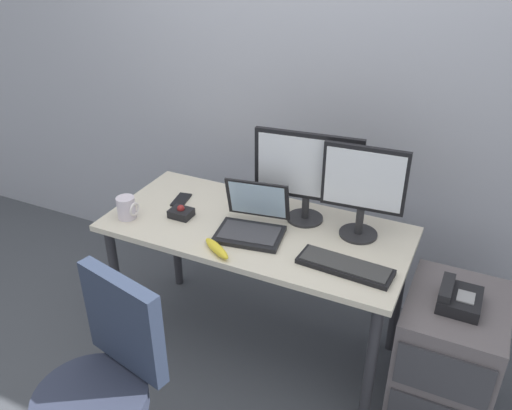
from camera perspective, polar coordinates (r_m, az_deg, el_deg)
name	(u,v)px	position (r m, az deg, el deg)	size (l,w,h in m)	color
ground_plane	(256,342)	(3.04, 0.00, -14.52)	(8.00, 8.00, 0.00)	#45494F
back_wall	(312,61)	(2.92, 6.01, 15.14)	(6.00, 0.10, 2.80)	#A3A6B3
desk	(256,242)	(2.63, 0.00, -3.96)	(1.48, 0.68, 0.75)	beige
file_cabinet	(446,358)	(2.65, 19.69, -15.19)	(0.42, 0.53, 0.64)	#5F585A
desk_phone	(458,298)	(2.42, 20.85, -9.34)	(0.17, 0.20, 0.09)	black
office_chair	(105,399)	(2.31, -15.88, -19.33)	(0.52, 0.53, 0.92)	black
monitor_main	(307,172)	(2.52, 5.51, 3.59)	(0.52, 0.18, 0.46)	#262628
monitor_side	(363,186)	(2.43, 11.43, 1.97)	(0.38, 0.18, 0.45)	#262628
keyboard	(345,266)	(2.32, 9.51, -6.48)	(0.42, 0.16, 0.03)	black
laptop	(252,221)	(2.52, -0.38, -1.77)	(0.35, 0.33, 0.23)	black
trackball_mouse	(181,213)	(2.68, -8.04, -0.81)	(0.11, 0.09, 0.07)	black
coffee_mug	(127,208)	(2.70, -13.70, -0.29)	(0.10, 0.09, 0.11)	silver
cell_phone	(181,200)	(2.83, -8.03, 0.54)	(0.07, 0.14, 0.01)	black
banana	(217,248)	(2.39, -4.24, -4.67)	(0.19, 0.04, 0.04)	yellow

